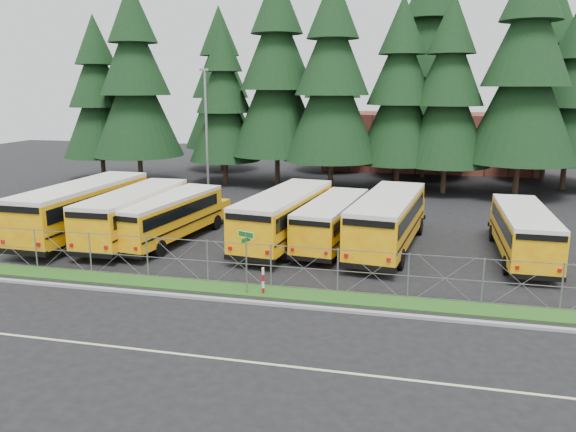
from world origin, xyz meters
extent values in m
plane|color=black|center=(0.00, 0.00, 0.00)|extent=(120.00, 120.00, 0.00)
cube|color=gray|center=(0.00, -3.10, 0.06)|extent=(50.00, 0.25, 0.12)
cube|color=#214E16|center=(0.00, -1.70, 0.03)|extent=(50.00, 1.40, 0.06)
cube|color=beige|center=(0.00, -8.00, 0.01)|extent=(50.00, 0.12, 0.01)
cube|color=brown|center=(6.00, 40.00, 3.00)|extent=(22.00, 10.00, 6.00)
cylinder|color=gray|center=(-1.78, -2.11, 1.40)|extent=(0.06, 0.06, 2.80)
cube|color=#0D6019|center=(-1.78, -2.11, 2.68)|extent=(0.74, 0.34, 0.22)
cube|color=white|center=(-1.78, -2.11, 2.68)|extent=(0.78, 0.35, 0.26)
cube|color=#0D6019|center=(-1.78, -2.11, 2.44)|extent=(0.24, 0.51, 0.18)
cylinder|color=#B20C0C|center=(-1.10, -1.95, 0.60)|extent=(0.11, 0.11, 1.20)
cylinder|color=gray|center=(-10.74, 16.63, 5.00)|extent=(0.20, 0.20, 10.00)
cube|color=gray|center=(-10.74, 16.63, 10.05)|extent=(0.70, 0.35, 0.18)
camera|label=1|loc=(5.18, -24.05, 8.75)|focal=35.00mm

